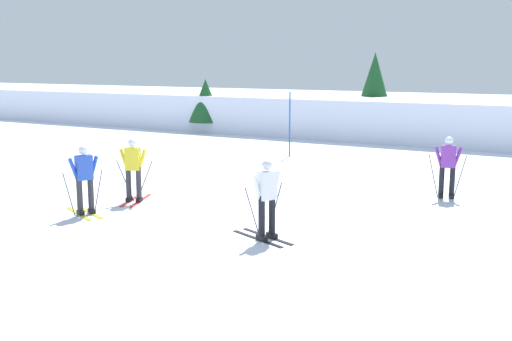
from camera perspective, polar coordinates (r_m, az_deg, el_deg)
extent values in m
plane|color=silver|center=(14.89, -1.33, -4.20)|extent=(120.00, 120.00, 0.00)
cube|color=silver|center=(32.49, 16.47, 4.86)|extent=(80.00, 9.77, 1.95)
cube|color=black|center=(12.88, 0.11, -6.42)|extent=(1.52, 0.68, 0.02)
cube|color=black|center=(13.05, 1.07, -6.21)|extent=(1.52, 0.68, 0.02)
cube|color=black|center=(12.75, 0.53, -6.31)|extent=(0.29, 0.21, 0.10)
cube|color=black|center=(12.92, 1.50, -6.10)|extent=(0.29, 0.21, 0.10)
cylinder|color=black|center=(12.63, 0.53, -4.25)|extent=(0.14, 0.14, 0.85)
cylinder|color=black|center=(12.80, 1.51, -4.05)|extent=(0.14, 0.14, 0.85)
cube|color=white|center=(12.57, 1.04, -1.39)|extent=(0.36, 0.44, 0.60)
cylinder|color=white|center=(12.44, 0.09, -1.57)|extent=(0.18, 0.27, 0.55)
cylinder|color=white|center=(12.75, 1.84, -1.29)|extent=(0.18, 0.27, 0.55)
sphere|color=silver|center=(12.50, 1.04, 0.55)|extent=(0.22, 0.22, 0.22)
cylinder|color=#38383D|center=(12.60, -0.29, -4.13)|extent=(0.18, 0.40, 1.16)
cylinder|color=#38383D|center=(12.96, 1.74, -3.73)|extent=(0.18, 0.40, 1.16)
cube|color=red|center=(16.78, -11.64, -2.74)|extent=(0.69, 1.51, 0.02)
cube|color=red|center=(16.70, -10.73, -2.78)|extent=(0.69, 1.51, 0.02)
cube|color=black|center=(16.63, -11.81, -2.65)|extent=(0.21, 0.29, 0.10)
cube|color=black|center=(16.54, -10.90, -2.69)|extent=(0.21, 0.29, 0.10)
cylinder|color=#2D2D33|center=(16.54, -11.87, -1.04)|extent=(0.14, 0.14, 0.85)
cylinder|color=#2D2D33|center=(16.45, -10.95, -1.07)|extent=(0.14, 0.14, 0.85)
cube|color=yellow|center=(16.39, -11.49, 1.09)|extent=(0.44, 0.37, 0.60)
cylinder|color=yellow|center=(16.49, -12.29, 1.07)|extent=(0.27, 0.18, 0.55)
cylinder|color=yellow|center=(16.33, -10.63, 1.04)|extent=(0.27, 0.18, 0.55)
sphere|color=silver|center=(16.33, -11.54, 2.58)|extent=(0.22, 0.22, 0.22)
cylinder|color=#38383D|center=(16.67, -12.18, -0.95)|extent=(0.44, 0.20, 1.11)
cylinder|color=#38383D|center=(16.50, -10.42, -1.00)|extent=(0.44, 0.20, 1.11)
cube|color=gold|center=(15.60, -16.31, -3.91)|extent=(1.49, 0.75, 0.02)
cube|color=gold|center=(15.69, -15.34, -3.79)|extent=(1.49, 0.75, 0.02)
cube|color=black|center=(15.45, -16.14, -3.81)|extent=(0.29, 0.22, 0.10)
cube|color=black|center=(15.54, -15.16, -3.68)|extent=(0.29, 0.22, 0.10)
cylinder|color=#2D2D33|center=(15.35, -16.22, -2.08)|extent=(0.14, 0.14, 0.85)
cylinder|color=#2D2D33|center=(15.44, -15.24, -1.97)|extent=(0.14, 0.14, 0.85)
cube|color=#284CB7|center=(15.28, -15.84, 0.27)|extent=(0.38, 0.45, 0.60)
cylinder|color=#284CB7|center=(15.22, -16.75, 0.14)|extent=(0.19, 0.27, 0.55)
cylinder|color=#284CB7|center=(15.38, -14.99, 0.32)|extent=(0.19, 0.27, 0.55)
sphere|color=silver|center=(15.21, -15.92, 1.86)|extent=(0.22, 0.22, 0.22)
cylinder|color=#38383D|center=(15.37, -17.16, -2.15)|extent=(0.13, 0.25, 1.07)
cylinder|color=#38383D|center=(15.61, -14.57, -1.85)|extent=(0.13, 0.25, 1.07)
cube|color=silver|center=(17.61, 16.89, -2.37)|extent=(0.58, 1.55, 0.02)
cube|color=silver|center=(17.64, 17.79, -2.40)|extent=(0.58, 1.55, 0.02)
cube|color=black|center=(17.45, 16.94, -2.29)|extent=(0.19, 0.28, 0.10)
cube|color=black|center=(17.48, 17.85, -2.31)|extent=(0.19, 0.28, 0.10)
cylinder|color=black|center=(17.36, 17.02, -0.75)|extent=(0.14, 0.14, 0.85)
cylinder|color=black|center=(17.39, 17.94, -0.78)|extent=(0.14, 0.14, 0.85)
cube|color=purple|center=(17.27, 17.59, 1.27)|extent=(0.44, 0.35, 0.60)
cylinder|color=purple|center=(17.27, 16.75, 1.27)|extent=(0.27, 0.17, 0.55)
cylinder|color=purple|center=(17.32, 18.40, 1.21)|extent=(0.27, 0.17, 0.55)
sphere|color=silver|center=(17.21, 17.66, 2.68)|extent=(0.22, 0.22, 0.22)
cylinder|color=#38383D|center=(17.43, 16.31, -0.53)|extent=(0.29, 0.12, 1.18)
cylinder|color=#38383D|center=(17.50, 18.60, -0.61)|extent=(0.29, 0.12, 1.18)
cylinder|color=#1E56AD|center=(24.07, 3.18, 4.33)|extent=(0.06, 0.06, 2.56)
cylinder|color=#513823|center=(33.07, -4.70, 4.10)|extent=(0.22, 0.22, 0.54)
cone|color=#194C23|center=(32.96, -4.74, 6.56)|extent=(1.86, 1.86, 2.29)
cylinder|color=#513823|center=(33.01, 10.93, 4.19)|extent=(0.21, 0.21, 0.82)
cone|color=#194C23|center=(32.87, 11.05, 7.86)|extent=(2.06, 2.06, 3.42)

